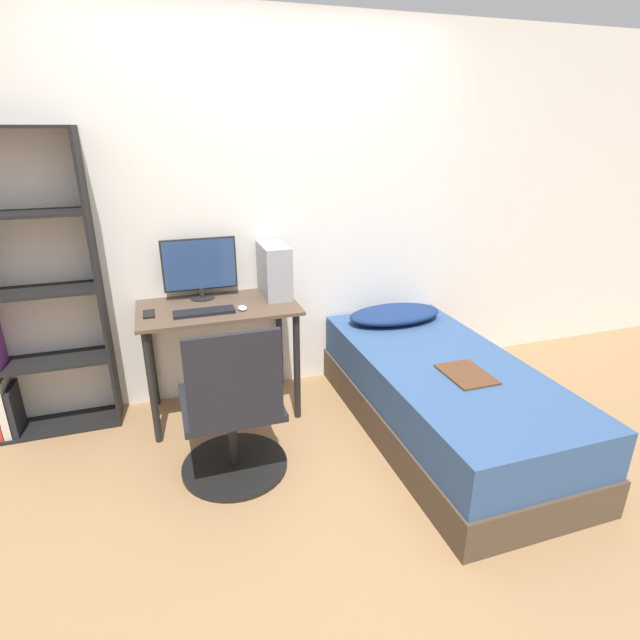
{
  "coord_description": "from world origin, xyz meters",
  "views": [
    {
      "loc": [
        -0.71,
        -1.93,
        1.82
      ],
      "look_at": [
        0.15,
        0.68,
        0.75
      ],
      "focal_mm": 28.0,
      "sensor_mm": 36.0,
      "label": 1
    }
  ],
  "objects_px": {
    "bookshelf": "(3,302)",
    "keyboard": "(204,312)",
    "office_chair": "(233,422)",
    "pc_tower": "(274,270)",
    "bed": "(442,397)",
    "monitor": "(200,267)"
  },
  "relations": [
    {
      "from": "bookshelf",
      "to": "keyboard",
      "type": "relative_size",
      "value": 4.99
    },
    {
      "from": "office_chair",
      "to": "pc_tower",
      "type": "relative_size",
      "value": 2.67
    },
    {
      "from": "keyboard",
      "to": "pc_tower",
      "type": "distance_m",
      "value": 0.56
    },
    {
      "from": "bookshelf",
      "to": "pc_tower",
      "type": "xyz_separation_m",
      "value": [
        1.6,
        -0.05,
        0.06
      ]
    },
    {
      "from": "bed",
      "to": "monitor",
      "type": "xyz_separation_m",
      "value": [
        -1.34,
        0.86,
        0.73
      ]
    },
    {
      "from": "office_chair",
      "to": "monitor",
      "type": "height_order",
      "value": "monitor"
    },
    {
      "from": "bed",
      "to": "bookshelf",
      "type": "bearing_deg",
      "value": 161.52
    },
    {
      "from": "monitor",
      "to": "pc_tower",
      "type": "relative_size",
      "value": 1.37
    },
    {
      "from": "bookshelf",
      "to": "monitor",
      "type": "bearing_deg",
      "value": 1.99
    },
    {
      "from": "office_chair",
      "to": "keyboard",
      "type": "distance_m",
      "value": 0.73
    },
    {
      "from": "bed",
      "to": "keyboard",
      "type": "xyz_separation_m",
      "value": [
        -1.36,
        0.56,
        0.53
      ]
    },
    {
      "from": "pc_tower",
      "to": "keyboard",
      "type": "bearing_deg",
      "value": -156.92
    },
    {
      "from": "bed",
      "to": "monitor",
      "type": "distance_m",
      "value": 1.75
    },
    {
      "from": "bed",
      "to": "pc_tower",
      "type": "distance_m",
      "value": 1.35
    },
    {
      "from": "office_chair",
      "to": "monitor",
      "type": "relative_size",
      "value": 1.95
    },
    {
      "from": "bookshelf",
      "to": "keyboard",
      "type": "distance_m",
      "value": 1.14
    },
    {
      "from": "pc_tower",
      "to": "bookshelf",
      "type": "bearing_deg",
      "value": 178.19
    },
    {
      "from": "bed",
      "to": "monitor",
      "type": "height_order",
      "value": "monitor"
    },
    {
      "from": "bookshelf",
      "to": "office_chair",
      "type": "distance_m",
      "value": 1.53
    },
    {
      "from": "office_chair",
      "to": "bookshelf",
      "type": "bearing_deg",
      "value": 143.95
    },
    {
      "from": "bed",
      "to": "keyboard",
      "type": "bearing_deg",
      "value": 157.41
    },
    {
      "from": "office_chair",
      "to": "bed",
      "type": "relative_size",
      "value": 0.48
    }
  ]
}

